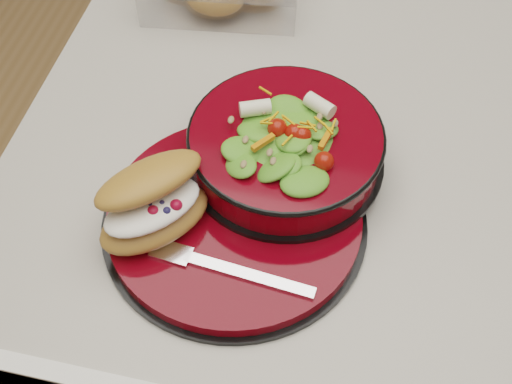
% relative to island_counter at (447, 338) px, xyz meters
% --- Properties ---
extents(island_counter, '(1.24, 0.74, 0.90)m').
position_rel_island_counter_xyz_m(island_counter, '(0.00, 0.00, 0.00)').
color(island_counter, white).
rests_on(island_counter, ground).
extents(dinner_plate, '(0.30, 0.30, 0.02)m').
position_rel_island_counter_xyz_m(dinner_plate, '(-0.32, -0.15, 0.46)').
color(dinner_plate, black).
rests_on(dinner_plate, island_counter).
extents(salad_bowl, '(0.23, 0.23, 0.10)m').
position_rel_island_counter_xyz_m(salad_bowl, '(-0.28, -0.07, 0.50)').
color(salad_bowl, black).
rests_on(salad_bowl, dinner_plate).
extents(croissant, '(0.14, 0.15, 0.08)m').
position_rel_island_counter_xyz_m(croissant, '(-0.40, -0.18, 0.50)').
color(croissant, '#AF6C35').
rests_on(croissant, dinner_plate).
extents(fork, '(0.18, 0.04, 0.00)m').
position_rel_island_counter_xyz_m(fork, '(-0.31, -0.22, 0.47)').
color(fork, silver).
rests_on(fork, dinner_plate).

